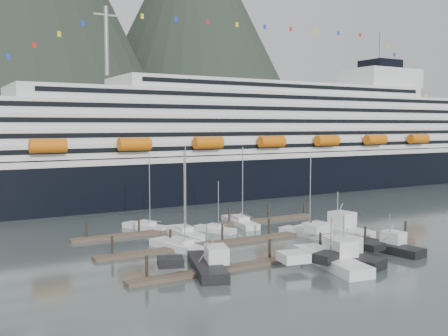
{
  "coord_description": "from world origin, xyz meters",
  "views": [
    {
      "loc": [
        -48.97,
        -66.76,
        18.62
      ],
      "look_at": [
        2.74,
        22.0,
        10.17
      ],
      "focal_mm": 42.0,
      "sensor_mm": 36.0,
      "label": 1
    }
  ],
  "objects_px": {
    "sailboat_b": "(180,247)",
    "trawler_b": "(342,257)",
    "sailboat_c": "(183,233)",
    "trawler_a": "(206,265)",
    "trawler_e": "(337,230)",
    "trawler_d": "(389,246)",
    "sailboat_g": "(240,223)",
    "trawler_c": "(330,259)",
    "sailboat_e": "(146,227)",
    "cruise_ship": "(249,149)",
    "sailboat_h": "(305,233)",
    "sailboat_f": "(215,230)"
  },
  "relations": [
    {
      "from": "sailboat_b",
      "to": "trawler_b",
      "type": "bearing_deg",
      "value": -152.44
    },
    {
      "from": "sailboat_c",
      "to": "trawler_a",
      "type": "distance_m",
      "value": 21.94
    },
    {
      "from": "trawler_b",
      "to": "trawler_e",
      "type": "height_order",
      "value": "trawler_e"
    },
    {
      "from": "trawler_d",
      "to": "sailboat_g",
      "type": "bearing_deg",
      "value": 6.5
    },
    {
      "from": "trawler_a",
      "to": "trawler_c",
      "type": "distance_m",
      "value": 16.53
    },
    {
      "from": "trawler_b",
      "to": "sailboat_c",
      "type": "bearing_deg",
      "value": 4.84
    },
    {
      "from": "sailboat_g",
      "to": "trawler_e",
      "type": "xyz_separation_m",
      "value": [
        9.15,
        -16.18,
        0.56
      ]
    },
    {
      "from": "sailboat_e",
      "to": "sailboat_g",
      "type": "height_order",
      "value": "sailboat_g"
    },
    {
      "from": "sailboat_c",
      "to": "trawler_d",
      "type": "distance_m",
      "value": 33.04
    },
    {
      "from": "sailboat_c",
      "to": "trawler_b",
      "type": "distance_m",
      "value": 28.88
    },
    {
      "from": "cruise_ship",
      "to": "sailboat_e",
      "type": "xyz_separation_m",
      "value": [
        -44.58,
        -34.95,
        -11.62
      ]
    },
    {
      "from": "sailboat_b",
      "to": "sailboat_h",
      "type": "height_order",
      "value": "sailboat_b"
    },
    {
      "from": "sailboat_c",
      "to": "sailboat_e",
      "type": "relative_size",
      "value": 1.13
    },
    {
      "from": "sailboat_g",
      "to": "sailboat_h",
      "type": "relative_size",
      "value": 1.08
    },
    {
      "from": "sailboat_e",
      "to": "sailboat_g",
      "type": "bearing_deg",
      "value": -131.1
    },
    {
      "from": "trawler_b",
      "to": "trawler_d",
      "type": "distance_m",
      "value": 10.5
    },
    {
      "from": "trawler_e",
      "to": "sailboat_b",
      "type": "bearing_deg",
      "value": 73.62
    },
    {
      "from": "sailboat_h",
      "to": "trawler_b",
      "type": "relative_size",
      "value": 1.2
    },
    {
      "from": "sailboat_f",
      "to": "trawler_e",
      "type": "distance_m",
      "value": 20.85
    },
    {
      "from": "sailboat_b",
      "to": "trawler_a",
      "type": "xyz_separation_m",
      "value": [
        -2.02,
        -11.99,
        0.42
      ]
    },
    {
      "from": "sailboat_g",
      "to": "sailboat_c",
      "type": "bearing_deg",
      "value": 112.26
    },
    {
      "from": "sailboat_e",
      "to": "cruise_ship",
      "type": "bearing_deg",
      "value": -76.87
    },
    {
      "from": "sailboat_b",
      "to": "sailboat_g",
      "type": "height_order",
      "value": "sailboat_b"
    },
    {
      "from": "sailboat_c",
      "to": "sailboat_e",
      "type": "height_order",
      "value": "sailboat_c"
    },
    {
      "from": "sailboat_b",
      "to": "trawler_b",
      "type": "xyz_separation_m",
      "value": [
        15.65,
        -17.91,
        0.46
      ]
    },
    {
      "from": "trawler_b",
      "to": "trawler_c",
      "type": "bearing_deg",
      "value": 71.22
    },
    {
      "from": "trawler_a",
      "to": "trawler_d",
      "type": "bearing_deg",
      "value": -80.62
    },
    {
      "from": "sailboat_g",
      "to": "trawler_a",
      "type": "xyz_separation_m",
      "value": [
        -20.24,
        -24.26,
        0.43
      ]
    },
    {
      "from": "sailboat_g",
      "to": "sailboat_f",
      "type": "bearing_deg",
      "value": 122.17
    },
    {
      "from": "sailboat_h",
      "to": "sailboat_f",
      "type": "bearing_deg",
      "value": 35.17
    },
    {
      "from": "sailboat_h",
      "to": "trawler_c",
      "type": "bearing_deg",
      "value": 137.65
    },
    {
      "from": "sailboat_c",
      "to": "trawler_b",
      "type": "xyz_separation_m",
      "value": [
        10.83,
        -26.77,
        0.46
      ]
    },
    {
      "from": "sailboat_b",
      "to": "sailboat_e",
      "type": "distance_m",
      "value": 17.18
    },
    {
      "from": "trawler_a",
      "to": "sailboat_c",
      "type": "bearing_deg",
      "value": 0.25
    },
    {
      "from": "sailboat_g",
      "to": "trawler_c",
      "type": "relative_size",
      "value": 1.01
    },
    {
      "from": "sailboat_e",
      "to": "trawler_e",
      "type": "bearing_deg",
      "value": -154.04
    },
    {
      "from": "sailboat_b",
      "to": "sailboat_e",
      "type": "bearing_deg",
      "value": -18.51
    },
    {
      "from": "sailboat_b",
      "to": "trawler_c",
      "type": "bearing_deg",
      "value": -156.62
    },
    {
      "from": "sailboat_h",
      "to": "trawler_a",
      "type": "xyz_separation_m",
      "value": [
        -24.7,
        -10.6,
        0.44
      ]
    },
    {
      "from": "cruise_ship",
      "to": "trawler_d",
      "type": "relative_size",
      "value": 19.66
    },
    {
      "from": "trawler_c",
      "to": "trawler_d",
      "type": "height_order",
      "value": "trawler_c"
    },
    {
      "from": "sailboat_g",
      "to": "trawler_e",
      "type": "height_order",
      "value": "sailboat_g"
    },
    {
      "from": "cruise_ship",
      "to": "sailboat_g",
      "type": "bearing_deg",
      "value": -124.97
    },
    {
      "from": "trawler_e",
      "to": "trawler_d",
      "type": "bearing_deg",
      "value": 165.75
    },
    {
      "from": "sailboat_e",
      "to": "trawler_d",
      "type": "xyz_separation_m",
      "value": [
        24.58,
        -33.57,
        0.4
      ]
    },
    {
      "from": "cruise_ship",
      "to": "trawler_a",
      "type": "distance_m",
      "value": 80.86
    },
    {
      "from": "sailboat_f",
      "to": "sailboat_e",
      "type": "bearing_deg",
      "value": 24.08
    },
    {
      "from": "sailboat_b",
      "to": "trawler_e",
      "type": "bearing_deg",
      "value": -111.71
    },
    {
      "from": "sailboat_b",
      "to": "sailboat_c",
      "type": "height_order",
      "value": "sailboat_c"
    },
    {
      "from": "sailboat_c",
      "to": "sailboat_h",
      "type": "distance_m",
      "value": 20.59
    }
  ]
}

